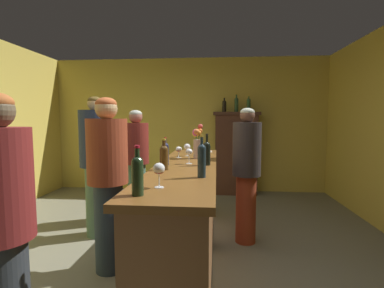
{
  "coord_description": "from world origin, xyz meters",
  "views": [
    {
      "loc": [
        0.57,
        -2.67,
        1.46
      ],
      "look_at": [
        0.31,
        0.3,
        1.19
      ],
      "focal_mm": 26.44,
      "sensor_mm": 36.0,
      "label": 1
    }
  ],
  "objects_px": {
    "display_cabinet": "(236,151)",
    "wine_glass_front": "(187,147)",
    "bar_counter": "(186,213)",
    "wine_glass_mid": "(189,152)",
    "wine_glass_spare": "(159,170)",
    "wine_bottle_malbec": "(137,173)",
    "flower_arrangement": "(198,141)",
    "wine_bottle_riesling": "(202,159)",
    "patron_near_entrance": "(136,160)",
    "cheese_plate": "(206,151)",
    "wine_bottle_merlot": "(165,153)",
    "wine_glass_rear": "(179,150)",
    "patron_in_navy": "(2,225)",
    "display_bottle_center": "(249,104)",
    "bartender": "(246,170)",
    "wine_bottle_pinot": "(207,152)",
    "wine_bottle_syrah": "(164,156)",
    "patron_tall": "(108,178)",
    "display_bottle_left": "(224,105)",
    "display_bottle_midleft": "(236,104)",
    "patron_by_cabinet": "(97,161)"
  },
  "relations": [
    {
      "from": "display_cabinet",
      "to": "wine_glass_front",
      "type": "bearing_deg",
      "value": -109.77
    },
    {
      "from": "bar_counter",
      "to": "display_cabinet",
      "type": "bearing_deg",
      "value": 75.88
    },
    {
      "from": "wine_glass_mid",
      "to": "wine_glass_spare",
      "type": "height_order",
      "value": "wine_glass_spare"
    },
    {
      "from": "display_cabinet",
      "to": "wine_bottle_malbec",
      "type": "relative_size",
      "value": 5.3
    },
    {
      "from": "display_cabinet",
      "to": "flower_arrangement",
      "type": "height_order",
      "value": "display_cabinet"
    },
    {
      "from": "wine_bottle_riesling",
      "to": "patron_near_entrance",
      "type": "relative_size",
      "value": 0.21
    },
    {
      "from": "patron_near_entrance",
      "to": "cheese_plate",
      "type": "bearing_deg",
      "value": 59.96
    },
    {
      "from": "wine_bottle_merlot",
      "to": "wine_glass_spare",
      "type": "distance_m",
      "value": 0.94
    },
    {
      "from": "wine_glass_mid",
      "to": "wine_glass_rear",
      "type": "height_order",
      "value": "wine_glass_mid"
    },
    {
      "from": "display_cabinet",
      "to": "wine_bottle_malbec",
      "type": "bearing_deg",
      "value": -102.32
    },
    {
      "from": "patron_in_navy",
      "to": "wine_glass_front",
      "type": "bearing_deg",
      "value": 5.95
    },
    {
      "from": "wine_glass_rear",
      "to": "flower_arrangement",
      "type": "distance_m",
      "value": 0.25
    },
    {
      "from": "wine_glass_rear",
      "to": "display_bottle_center",
      "type": "bearing_deg",
      "value": 64.64
    },
    {
      "from": "cheese_plate",
      "to": "bartender",
      "type": "xyz_separation_m",
      "value": [
        0.49,
        -0.6,
        -0.14
      ]
    },
    {
      "from": "wine_bottle_merlot",
      "to": "wine_bottle_pinot",
      "type": "bearing_deg",
      "value": 2.69
    },
    {
      "from": "wine_bottle_malbec",
      "to": "wine_bottle_syrah",
      "type": "xyz_separation_m",
      "value": [
        -0.0,
        0.86,
        -0.01
      ]
    },
    {
      "from": "wine_bottle_pinot",
      "to": "wine_bottle_syrah",
      "type": "bearing_deg",
      "value": -142.31
    },
    {
      "from": "display_cabinet",
      "to": "patron_tall",
      "type": "height_order",
      "value": "patron_tall"
    },
    {
      "from": "cheese_plate",
      "to": "wine_bottle_merlot",
      "type": "bearing_deg",
      "value": -107.59
    },
    {
      "from": "bartender",
      "to": "wine_bottle_syrah",
      "type": "bearing_deg",
      "value": 49.91
    },
    {
      "from": "display_bottle_left",
      "to": "patron_in_navy",
      "type": "distance_m",
      "value": 4.37
    },
    {
      "from": "display_bottle_midleft",
      "to": "patron_by_cabinet",
      "type": "bearing_deg",
      "value": -130.71
    },
    {
      "from": "wine_bottle_malbec",
      "to": "wine_glass_spare",
      "type": "distance_m",
      "value": 0.22
    },
    {
      "from": "wine_bottle_pinot",
      "to": "wine_bottle_malbec",
      "type": "bearing_deg",
      "value": -108.0
    },
    {
      "from": "wine_bottle_malbec",
      "to": "display_bottle_left",
      "type": "height_order",
      "value": "display_bottle_left"
    },
    {
      "from": "wine_glass_mid",
      "to": "display_bottle_midleft",
      "type": "bearing_deg",
      "value": 76.22
    },
    {
      "from": "display_cabinet",
      "to": "wine_glass_front",
      "type": "distance_m",
      "value": 2.2
    },
    {
      "from": "patron_in_navy",
      "to": "patron_tall",
      "type": "relative_size",
      "value": 0.97
    },
    {
      "from": "bar_counter",
      "to": "wine_bottle_pinot",
      "type": "bearing_deg",
      "value": -6.08
    },
    {
      "from": "patron_by_cabinet",
      "to": "wine_bottle_malbec",
      "type": "bearing_deg",
      "value": -42.8
    },
    {
      "from": "wine_bottle_malbec",
      "to": "wine_bottle_syrah",
      "type": "bearing_deg",
      "value": 90.09
    },
    {
      "from": "flower_arrangement",
      "to": "display_bottle_midleft",
      "type": "bearing_deg",
      "value": 75.17
    },
    {
      "from": "wine_bottle_merlot",
      "to": "wine_bottle_riesling",
      "type": "bearing_deg",
      "value": -55.67
    },
    {
      "from": "wine_bottle_malbec",
      "to": "patron_in_navy",
      "type": "height_order",
      "value": "patron_in_navy"
    },
    {
      "from": "wine_bottle_pinot",
      "to": "wine_glass_mid",
      "type": "height_order",
      "value": "wine_bottle_pinot"
    },
    {
      "from": "display_cabinet",
      "to": "wine_glass_mid",
      "type": "xyz_separation_m",
      "value": [
        -0.66,
        -2.66,
        0.29
      ]
    },
    {
      "from": "wine_bottle_riesling",
      "to": "bartender",
      "type": "height_order",
      "value": "bartender"
    },
    {
      "from": "wine_bottle_malbec",
      "to": "display_bottle_center",
      "type": "xyz_separation_m",
      "value": [
        1.07,
        3.87,
        0.6
      ]
    },
    {
      "from": "wine_glass_spare",
      "to": "patron_tall",
      "type": "bearing_deg",
      "value": 131.26
    },
    {
      "from": "wine_bottle_merlot",
      "to": "display_cabinet",
      "type": "bearing_deg",
      "value": 72.13
    },
    {
      "from": "patron_in_navy",
      "to": "wine_bottle_riesling",
      "type": "bearing_deg",
      "value": -26.21
    },
    {
      "from": "display_cabinet",
      "to": "wine_glass_rear",
      "type": "bearing_deg",
      "value": -110.34
    },
    {
      "from": "wine_glass_front",
      "to": "wine_bottle_syrah",
      "type": "bearing_deg",
      "value": -96.46
    },
    {
      "from": "patron_tall",
      "to": "wine_glass_mid",
      "type": "bearing_deg",
      "value": 14.1
    },
    {
      "from": "wine_glass_front",
      "to": "display_bottle_left",
      "type": "height_order",
      "value": "display_bottle_left"
    },
    {
      "from": "display_cabinet",
      "to": "patron_in_navy",
      "type": "relative_size",
      "value": 1.0
    },
    {
      "from": "bartender",
      "to": "wine_bottle_riesling",
      "type": "bearing_deg",
      "value": 72.41
    },
    {
      "from": "display_cabinet",
      "to": "wine_bottle_pinot",
      "type": "distance_m",
      "value": 2.78
    },
    {
      "from": "display_cabinet",
      "to": "patron_tall",
      "type": "xyz_separation_m",
      "value": [
        -1.4,
        -2.94,
        0.08
      ]
    },
    {
      "from": "wine_glass_mid",
      "to": "patron_tall",
      "type": "height_order",
      "value": "patron_tall"
    }
  ]
}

